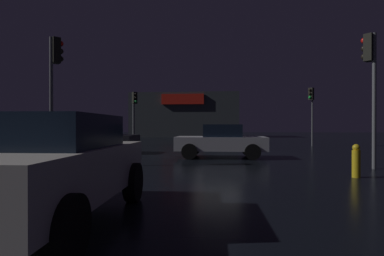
{
  "coord_description": "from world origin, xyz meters",
  "views": [
    {
      "loc": [
        0.3,
        -16.18,
        1.4
      ],
      "look_at": [
        -1.95,
        6.26,
        1.29
      ],
      "focal_mm": 28.79,
      "sensor_mm": 36.0,
      "label": 1
    }
  ],
  "objects_px": {
    "traffic_signal_cross_left": "(134,108)",
    "car_crossing": "(51,166)",
    "store_building": "(186,116)",
    "traffic_signal_cross_right": "(311,101)",
    "car_near": "(221,141)",
    "traffic_signal_main": "(371,70)",
    "traffic_signal_opposite": "(55,71)",
    "fire_hydrant": "(356,161)",
    "car_far": "(95,139)"
  },
  "relations": [
    {
      "from": "traffic_signal_opposite",
      "to": "traffic_signal_cross_right",
      "type": "xyz_separation_m",
      "value": [
        12.18,
        12.39,
        -0.17
      ]
    },
    {
      "from": "store_building",
      "to": "car_near",
      "type": "xyz_separation_m",
      "value": [
        4.96,
        -28.4,
        -2.15
      ]
    },
    {
      "from": "fire_hydrant",
      "to": "car_crossing",
      "type": "bearing_deg",
      "value": -143.41
    },
    {
      "from": "traffic_signal_opposite",
      "to": "traffic_signal_cross_left",
      "type": "height_order",
      "value": "traffic_signal_opposite"
    },
    {
      "from": "traffic_signal_cross_right",
      "to": "car_near",
      "type": "distance_m",
      "value": 11.12
    },
    {
      "from": "traffic_signal_opposite",
      "to": "car_near",
      "type": "distance_m",
      "value": 7.32
    },
    {
      "from": "traffic_signal_cross_left",
      "to": "fire_hydrant",
      "type": "height_order",
      "value": "traffic_signal_cross_left"
    },
    {
      "from": "traffic_signal_cross_left",
      "to": "car_far",
      "type": "relative_size",
      "value": 0.88
    },
    {
      "from": "traffic_signal_main",
      "to": "traffic_signal_opposite",
      "type": "distance_m",
      "value": 10.79
    },
    {
      "from": "traffic_signal_cross_left",
      "to": "car_crossing",
      "type": "height_order",
      "value": "traffic_signal_cross_left"
    },
    {
      "from": "traffic_signal_opposite",
      "to": "store_building",
      "type": "bearing_deg",
      "value": 88.47
    },
    {
      "from": "traffic_signal_cross_right",
      "to": "car_far",
      "type": "height_order",
      "value": "traffic_signal_cross_right"
    },
    {
      "from": "traffic_signal_main",
      "to": "car_near",
      "type": "distance_m",
      "value": 6.39
    },
    {
      "from": "traffic_signal_opposite",
      "to": "car_crossing",
      "type": "relative_size",
      "value": 1.12
    },
    {
      "from": "car_crossing",
      "to": "car_far",
      "type": "bearing_deg",
      "value": 110.27
    },
    {
      "from": "traffic_signal_opposite",
      "to": "car_far",
      "type": "relative_size",
      "value": 1.01
    },
    {
      "from": "traffic_signal_cross_right",
      "to": "car_near",
      "type": "height_order",
      "value": "traffic_signal_cross_right"
    },
    {
      "from": "car_far",
      "to": "fire_hydrant",
      "type": "xyz_separation_m",
      "value": [
        10.37,
        -6.87,
        -0.3
      ]
    },
    {
      "from": "traffic_signal_cross_right",
      "to": "fire_hydrant",
      "type": "relative_size",
      "value": 4.52
    },
    {
      "from": "car_far",
      "to": "car_crossing",
      "type": "distance_m",
      "value": 12.19
    },
    {
      "from": "traffic_signal_cross_left",
      "to": "car_crossing",
      "type": "xyz_separation_m",
      "value": [
        4.0,
        -17.89,
        -1.9
      ]
    },
    {
      "from": "car_near",
      "to": "traffic_signal_cross_left",
      "type": "bearing_deg",
      "value": 127.89
    },
    {
      "from": "traffic_signal_opposite",
      "to": "car_far",
      "type": "xyz_separation_m",
      "value": [
        -0.84,
        5.41,
        -2.61
      ]
    },
    {
      "from": "traffic_signal_opposite",
      "to": "car_near",
      "type": "relative_size",
      "value": 1.12
    },
    {
      "from": "car_crossing",
      "to": "fire_hydrant",
      "type": "height_order",
      "value": "car_crossing"
    },
    {
      "from": "traffic_signal_main",
      "to": "traffic_signal_cross_right",
      "type": "xyz_separation_m",
      "value": [
        1.4,
        11.92,
        -0.09
      ]
    },
    {
      "from": "store_building",
      "to": "car_crossing",
      "type": "height_order",
      "value": "store_building"
    },
    {
      "from": "car_near",
      "to": "traffic_signal_cross_right",
      "type": "bearing_deg",
      "value": 54.09
    },
    {
      "from": "store_building",
      "to": "car_near",
      "type": "bearing_deg",
      "value": -80.1
    },
    {
      "from": "store_building",
      "to": "traffic_signal_main",
      "type": "xyz_separation_m",
      "value": [
        9.92,
        -31.54,
        0.38
      ]
    },
    {
      "from": "store_building",
      "to": "traffic_signal_cross_left",
      "type": "xyz_separation_m",
      "value": [
        -1.47,
        -20.14,
        -0.18
      ]
    },
    {
      "from": "car_crossing",
      "to": "fire_hydrant",
      "type": "xyz_separation_m",
      "value": [
        6.15,
        4.57,
        -0.37
      ]
    },
    {
      "from": "car_crossing",
      "to": "car_near",
      "type": "bearing_deg",
      "value": 75.83
    },
    {
      "from": "traffic_signal_main",
      "to": "traffic_signal_opposite",
      "type": "xyz_separation_m",
      "value": [
        -10.78,
        -0.46,
        0.08
      ]
    },
    {
      "from": "traffic_signal_main",
      "to": "traffic_signal_cross_left",
      "type": "relative_size",
      "value": 1.14
    },
    {
      "from": "car_near",
      "to": "car_crossing",
      "type": "xyz_separation_m",
      "value": [
        -2.43,
        -9.63,
        0.07
      ]
    },
    {
      "from": "traffic_signal_cross_right",
      "to": "car_crossing",
      "type": "xyz_separation_m",
      "value": [
        -8.79,
        -18.42,
        -2.37
      ]
    },
    {
      "from": "traffic_signal_cross_right",
      "to": "fire_hydrant",
      "type": "xyz_separation_m",
      "value": [
        -2.64,
        -13.85,
        -2.75
      ]
    },
    {
      "from": "store_building",
      "to": "traffic_signal_main",
      "type": "height_order",
      "value": "store_building"
    },
    {
      "from": "traffic_signal_main",
      "to": "car_near",
      "type": "xyz_separation_m",
      "value": [
        -4.96,
        3.14,
        -2.53
      ]
    },
    {
      "from": "traffic_signal_main",
      "to": "fire_hydrant",
      "type": "xyz_separation_m",
      "value": [
        -1.24,
        -1.93,
        -2.83
      ]
    },
    {
      "from": "traffic_signal_main",
      "to": "traffic_signal_cross_left",
      "type": "bearing_deg",
      "value": 134.98
    },
    {
      "from": "car_far",
      "to": "car_crossing",
      "type": "xyz_separation_m",
      "value": [
        4.22,
        -11.44,
        0.07
      ]
    },
    {
      "from": "traffic_signal_main",
      "to": "car_crossing",
      "type": "bearing_deg",
      "value": -138.71
    },
    {
      "from": "store_building",
      "to": "traffic_signal_opposite",
      "type": "height_order",
      "value": "store_building"
    },
    {
      "from": "car_crossing",
      "to": "store_building",
      "type": "bearing_deg",
      "value": 93.8
    },
    {
      "from": "fire_hydrant",
      "to": "car_far",
      "type": "bearing_deg",
      "value": 146.48
    },
    {
      "from": "store_building",
      "to": "traffic_signal_cross_right",
      "type": "bearing_deg",
      "value": -60.01
    },
    {
      "from": "store_building",
      "to": "car_near",
      "type": "relative_size",
      "value": 3.51
    },
    {
      "from": "fire_hydrant",
      "to": "store_building",
      "type": "bearing_deg",
      "value": 104.54
    }
  ]
}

